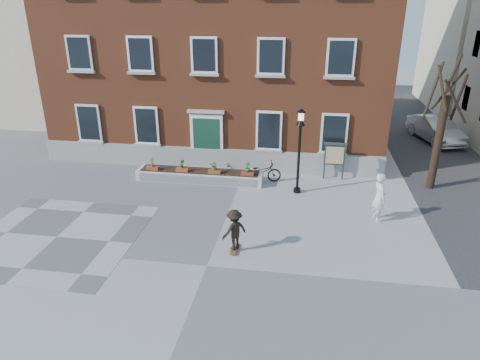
% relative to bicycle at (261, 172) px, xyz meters
% --- Properties ---
extents(ground, '(100.00, 100.00, 0.00)m').
position_rel_bicycle_xyz_m(ground, '(-0.99, -7.49, -0.52)').
color(ground, gray).
rests_on(ground, ground).
extents(checker_patch, '(6.00, 6.00, 0.01)m').
position_rel_bicycle_xyz_m(checker_patch, '(-6.99, -6.49, -0.51)').
color(checker_patch, '#545456').
rests_on(checker_patch, ground).
extents(distant_building, '(10.00, 12.00, 13.00)m').
position_rel_bicycle_xyz_m(distant_building, '(-18.99, 12.51, 5.98)').
color(distant_building, beige).
rests_on(distant_building, ground).
extents(bicycle, '(2.06, 1.10, 1.03)m').
position_rel_bicycle_xyz_m(bicycle, '(0.00, 0.00, 0.00)').
color(bicycle, black).
rests_on(bicycle, ground).
extents(parked_car, '(2.86, 4.94, 1.54)m').
position_rel_bicycle_xyz_m(parked_car, '(10.10, 8.29, 0.26)').
color(parked_car, '#B4B7B9').
rests_on(parked_car, ground).
extents(bystander, '(0.67, 0.84, 2.01)m').
position_rel_bicycle_xyz_m(bystander, '(5.05, -3.22, 0.49)').
color(bystander, silver).
rests_on(bystander, ground).
extents(brick_building, '(18.40, 10.85, 12.60)m').
position_rel_bicycle_xyz_m(brick_building, '(-2.99, 6.48, 5.79)').
color(brick_building, brown).
rests_on(brick_building, ground).
extents(planter_assembly, '(6.20, 1.12, 1.15)m').
position_rel_bicycle_xyz_m(planter_assembly, '(-2.98, -0.32, -0.21)').
color(planter_assembly, silver).
rests_on(planter_assembly, ground).
extents(bare_tree, '(1.83, 1.83, 6.16)m').
position_rel_bicycle_xyz_m(bare_tree, '(8.02, 0.51, 2.28)').
color(bare_tree, black).
rests_on(bare_tree, ground).
extents(lamp_post, '(0.40, 0.40, 3.93)m').
position_rel_bicycle_xyz_m(lamp_post, '(1.79, -0.99, 2.02)').
color(lamp_post, black).
rests_on(lamp_post, ground).
extents(notice_board, '(1.10, 0.16, 1.87)m').
position_rel_bicycle_xyz_m(notice_board, '(3.50, 0.92, 0.75)').
color(notice_board, '#1B3723').
rests_on(notice_board, ground).
extents(skateboarder, '(1.09, 1.08, 1.58)m').
position_rel_bicycle_xyz_m(skateboarder, '(-0.24, -6.37, 0.31)').
color(skateboarder, brown).
rests_on(skateboarder, ground).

